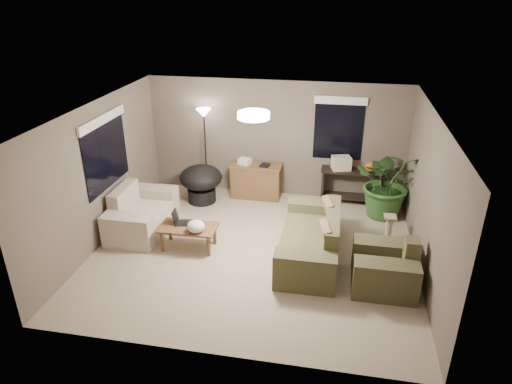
% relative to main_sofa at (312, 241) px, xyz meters
% --- Properties ---
extents(room_shell, '(5.50, 5.50, 5.50)m').
position_rel_main_sofa_xyz_m(room_shell, '(-1.01, -0.02, 0.96)').
color(room_shell, tan).
rests_on(room_shell, ground).
extents(main_sofa, '(0.95, 2.20, 0.85)m').
position_rel_main_sofa_xyz_m(main_sofa, '(0.00, 0.00, 0.00)').
color(main_sofa, '#4C4C2E').
rests_on(main_sofa, ground).
extents(throw_pillows, '(0.34, 1.39, 0.47)m').
position_rel_main_sofa_xyz_m(throw_pillows, '(0.26, 0.00, 0.36)').
color(throw_pillows, '#8C7251').
rests_on(throw_pillows, main_sofa).
extents(loveseat, '(0.90, 1.60, 0.85)m').
position_rel_main_sofa_xyz_m(loveseat, '(-3.25, 0.35, 0.00)').
color(loveseat, beige).
rests_on(loveseat, ground).
extents(armchair, '(0.95, 1.00, 0.85)m').
position_rel_main_sofa_xyz_m(armchair, '(1.16, -0.62, 0.00)').
color(armchair, brown).
rests_on(armchair, ground).
extents(coffee_table, '(1.00, 0.55, 0.42)m').
position_rel_main_sofa_xyz_m(coffee_table, '(-2.16, -0.12, 0.06)').
color(coffee_table, brown).
rests_on(coffee_table, ground).
extents(laptop, '(0.39, 0.31, 0.24)m').
position_rel_main_sofa_xyz_m(laptop, '(-2.33, -0.02, 0.19)').
color(laptop, black).
rests_on(laptop, coffee_table).
extents(plastic_bag, '(0.36, 0.34, 0.22)m').
position_rel_main_sofa_xyz_m(plastic_bag, '(-1.96, -0.27, 0.23)').
color(plastic_bag, white).
rests_on(plastic_bag, coffee_table).
extents(desk, '(1.10, 0.50, 0.75)m').
position_rel_main_sofa_xyz_m(desk, '(-1.38, 2.19, 0.08)').
color(desk, brown).
rests_on(desk, ground).
extents(desk_papers, '(0.72, 0.32, 0.12)m').
position_rel_main_sofa_xyz_m(desk_papers, '(-1.54, 2.18, 0.51)').
color(desk_papers, silver).
rests_on(desk_papers, desk).
extents(console_table, '(1.30, 0.40, 0.75)m').
position_rel_main_sofa_xyz_m(console_table, '(0.65, 2.25, 0.14)').
color(console_table, black).
rests_on(console_table, ground).
extents(pumpkin, '(0.29, 0.29, 0.19)m').
position_rel_main_sofa_xyz_m(pumpkin, '(1.00, 2.25, 0.55)').
color(pumpkin, orange).
rests_on(pumpkin, console_table).
extents(cardboard_box, '(0.43, 0.37, 0.28)m').
position_rel_main_sofa_xyz_m(cardboard_box, '(0.40, 2.25, 0.59)').
color(cardboard_box, beige).
rests_on(cardboard_box, console_table).
extents(papasan_chair, '(1.15, 1.15, 0.80)m').
position_rel_main_sofa_xyz_m(papasan_chair, '(-2.48, 1.75, 0.17)').
color(papasan_chair, black).
rests_on(papasan_chair, ground).
extents(floor_lamp, '(0.32, 0.32, 1.91)m').
position_rel_main_sofa_xyz_m(floor_lamp, '(-2.49, 2.20, 1.30)').
color(floor_lamp, black).
rests_on(floor_lamp, ground).
extents(ceiling_fixture, '(0.50, 0.50, 0.10)m').
position_rel_main_sofa_xyz_m(ceiling_fixture, '(-1.01, -0.02, 2.15)').
color(ceiling_fixture, white).
rests_on(ceiling_fixture, room_shell).
extents(houseplant, '(1.31, 1.45, 1.13)m').
position_rel_main_sofa_xyz_m(houseplant, '(1.35, 1.79, 0.27)').
color(houseplant, '#2D5923').
rests_on(houseplant, ground).
extents(cat_scratching_post, '(0.32, 0.32, 0.50)m').
position_rel_main_sofa_xyz_m(cat_scratching_post, '(1.32, 0.79, -0.08)').
color(cat_scratching_post, tan).
rests_on(cat_scratching_post, ground).
extents(window_left, '(0.05, 1.56, 1.33)m').
position_rel_main_sofa_xyz_m(window_left, '(-3.73, 0.28, 1.49)').
color(window_left, black).
rests_on(window_left, room_shell).
extents(window_back, '(1.06, 0.05, 1.33)m').
position_rel_main_sofa_xyz_m(window_back, '(0.29, 2.45, 1.49)').
color(window_back, black).
rests_on(window_back, room_shell).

